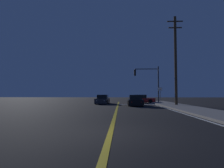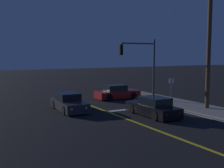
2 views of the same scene
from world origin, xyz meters
name	(u,v)px [view 1 (image 1 of 2)]	position (x,y,z in m)	size (l,w,h in m)	color
ground_plane	(110,134)	(0.00, 0.00, 0.00)	(160.00, 160.00, 0.00)	black
sidewalk_right	(193,109)	(6.82, 10.69, 0.07)	(3.20, 38.49, 0.15)	gray
lane_line_center	(117,110)	(0.00, 10.69, 0.01)	(0.20, 36.35, 0.01)	gold
lane_line_edge_right	(172,110)	(4.97, 10.69, 0.01)	(0.16, 36.35, 0.01)	white
stop_bar	(137,104)	(2.61, 19.88, 0.01)	(5.22, 0.50, 0.01)	white
car_following_oncoming_red	(141,99)	(3.77, 24.99, 0.58)	(4.26, 1.99, 1.34)	maroon
car_side_waiting_black	(135,101)	(2.17, 17.12, 0.58)	(1.84, 4.55, 1.34)	black
car_parked_curb_charcoal	(103,100)	(-2.32, 21.77, 0.58)	(1.95, 4.52, 1.34)	#2D2D33
traffic_signal_near_right	(149,79)	(4.69, 22.18, 3.73)	(3.72, 0.28, 5.61)	#38383D
utility_pole_right	(176,59)	(7.12, 16.84, 5.71)	(1.93, 0.32, 11.04)	#4C3823
street_sign_corner	(160,93)	(5.72, 19.38, 1.59)	(0.56, 0.10, 2.36)	slate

